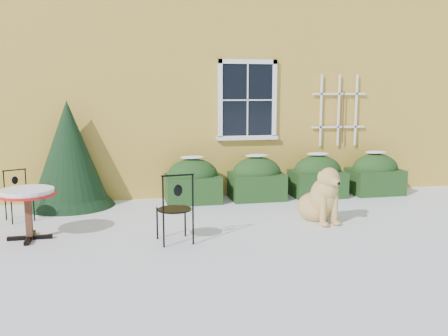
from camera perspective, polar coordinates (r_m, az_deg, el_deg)
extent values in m
plane|color=white|center=(7.50, 1.59, -7.97)|extent=(80.00, 80.00, 0.00)
cube|color=gold|center=(14.10, -5.16, 12.20)|extent=(12.00, 8.00, 6.00)
cube|color=black|center=(10.27, 2.68, 7.76)|extent=(1.05, 0.03, 1.45)
cube|color=white|center=(10.27, 2.73, 12.06)|extent=(1.23, 0.06, 0.09)
cube|color=white|center=(10.30, 2.66, 3.48)|extent=(1.23, 0.06, 0.09)
cube|color=white|center=(10.13, -0.46, 7.76)|extent=(0.09, 0.06, 1.63)
cube|color=white|center=(10.42, 5.76, 7.74)|extent=(0.09, 0.06, 1.63)
cube|color=white|center=(10.25, 2.71, 7.76)|extent=(0.02, 0.02, 1.45)
cube|color=white|center=(10.25, 2.71, 7.76)|extent=(1.05, 0.02, 0.02)
cube|color=white|center=(10.30, 2.66, 3.45)|extent=(1.29, 0.14, 0.07)
cube|color=white|center=(10.77, 11.02, 6.46)|extent=(0.04, 0.03, 1.50)
cube|color=white|center=(10.93, 12.96, 6.43)|extent=(0.04, 0.03, 1.50)
cube|color=white|center=(11.11, 14.85, 6.40)|extent=(0.04, 0.03, 1.50)
cube|color=white|center=(10.95, 12.90, 4.61)|extent=(1.20, 0.03, 0.04)
cube|color=white|center=(10.92, 13.03, 8.27)|extent=(1.20, 0.03, 0.04)
cylinder|color=#472D19|center=(10.96, 13.46, 5.64)|extent=(0.02, 0.02, 1.10)
cube|color=#173213|center=(9.81, -3.59, -2.37)|extent=(1.05, 0.80, 0.52)
ellipsoid|color=#173213|center=(9.77, -3.60, -0.87)|extent=(1.00, 0.72, 0.67)
ellipsoid|color=white|center=(9.71, -3.62, 1.23)|extent=(0.47, 0.32, 0.06)
cube|color=#173213|center=(10.08, 3.75, -2.08)|extent=(1.05, 0.80, 0.52)
ellipsoid|color=#173213|center=(10.03, 3.76, -0.61)|extent=(1.00, 0.72, 0.67)
ellipsoid|color=white|center=(9.98, 3.78, 1.43)|extent=(0.47, 0.32, 0.06)
cube|color=#173213|center=(10.50, 10.60, -1.77)|extent=(1.05, 0.80, 0.52)
ellipsoid|color=#173213|center=(10.46, 10.64, -0.36)|extent=(1.00, 0.72, 0.67)
ellipsoid|color=white|center=(10.41, 10.70, 1.60)|extent=(0.47, 0.32, 0.06)
cube|color=#173213|center=(11.06, 16.84, -1.46)|extent=(1.05, 0.80, 0.52)
ellipsoid|color=#173213|center=(11.02, 16.90, -0.13)|extent=(1.00, 0.72, 0.67)
ellipsoid|color=white|center=(10.97, 16.98, 1.74)|extent=(0.47, 0.32, 0.06)
cone|color=black|center=(9.85, -17.17, -1.44)|extent=(1.65, 1.65, 0.95)
cone|color=black|center=(9.77, -17.31, 1.56)|extent=(1.47, 1.47, 1.99)
cube|color=black|center=(7.94, -21.29, -7.42)|extent=(0.63, 0.07, 0.05)
cube|color=black|center=(7.94, -21.29, -7.42)|extent=(0.07, 0.63, 0.05)
cube|color=#53301C|center=(7.86, -21.42, -5.23)|extent=(0.09, 0.09, 0.68)
cylinder|color=red|center=(7.79, -21.56, -2.80)|extent=(0.82, 0.82, 0.04)
cylinder|color=white|center=(7.78, -21.58, -2.48)|extent=(0.76, 0.76, 0.06)
cylinder|color=black|center=(7.54, -4.46, -6.02)|extent=(0.03, 0.03, 0.48)
cylinder|color=black|center=(7.44, -7.64, -6.27)|extent=(0.03, 0.03, 0.48)
cylinder|color=black|center=(7.14, -3.55, -6.85)|extent=(0.03, 0.03, 0.48)
cylinder|color=black|center=(7.04, -6.91, -7.13)|extent=(0.03, 0.03, 0.48)
cylinder|color=black|center=(7.23, -5.67, -4.73)|extent=(0.49, 0.49, 0.02)
cylinder|color=black|center=(7.02, -3.59, -2.88)|extent=(0.03, 0.03, 0.53)
cylinder|color=black|center=(6.92, -6.98, -3.11)|extent=(0.03, 0.03, 0.53)
cylinder|color=black|center=(6.92, -5.31, -0.84)|extent=(0.47, 0.09, 0.03)
ellipsoid|color=black|center=(6.96, -5.28, -2.56)|extent=(0.13, 0.05, 0.17)
cylinder|color=black|center=(8.88, -23.08, -4.70)|extent=(0.02, 0.02, 0.40)
cylinder|color=black|center=(8.97, -20.90, -4.43)|extent=(0.02, 0.02, 0.40)
cylinder|color=black|center=(9.21, -23.67, -4.26)|extent=(0.02, 0.02, 0.40)
cylinder|color=black|center=(9.30, -21.57, -4.01)|extent=(0.02, 0.02, 0.40)
cylinder|color=black|center=(9.05, -22.38, -3.12)|extent=(0.41, 0.41, 0.02)
cylinder|color=black|center=(9.13, -23.83, -1.69)|extent=(0.02, 0.02, 0.44)
cylinder|color=black|center=(9.22, -21.71, -1.46)|extent=(0.02, 0.02, 0.44)
cylinder|color=black|center=(9.14, -22.85, -0.22)|extent=(0.36, 0.19, 0.02)
ellipsoid|color=black|center=(9.17, -22.78, -1.31)|extent=(0.11, 0.07, 0.14)
ellipsoid|color=tan|center=(8.59, 10.46, -4.39)|extent=(0.73, 0.77, 0.50)
ellipsoid|color=tan|center=(8.36, 11.34, -3.20)|extent=(0.54, 0.50, 0.62)
sphere|color=tan|center=(8.28, 11.63, -2.38)|extent=(0.38, 0.38, 0.38)
cylinder|color=tan|center=(8.22, 11.26, -4.86)|extent=(0.10, 0.10, 0.49)
cylinder|color=tan|center=(8.34, 12.54, -4.69)|extent=(0.10, 0.10, 0.49)
ellipsoid|color=tan|center=(8.22, 11.43, -6.31)|extent=(0.13, 0.18, 0.08)
ellipsoid|color=tan|center=(8.34, 12.72, -6.12)|extent=(0.13, 0.18, 0.08)
cylinder|color=tan|center=(8.26, 11.69, -1.93)|extent=(0.27, 0.32, 0.27)
sphere|color=tan|center=(8.19, 11.94, -1.08)|extent=(0.33, 0.33, 0.33)
ellipsoid|color=tan|center=(8.08, 12.51, -1.55)|extent=(0.20, 0.28, 0.14)
sphere|color=black|center=(7.99, 12.97, -1.72)|extent=(0.06, 0.06, 0.06)
ellipsoid|color=tan|center=(8.15, 10.94, -1.09)|extent=(0.10, 0.12, 0.20)
ellipsoid|color=tan|center=(8.30, 12.56, -0.96)|extent=(0.10, 0.12, 0.20)
cylinder|color=tan|center=(8.94, 10.66, -4.91)|extent=(0.32, 0.36, 0.09)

